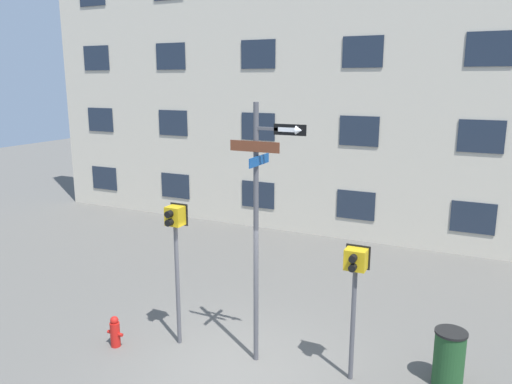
{
  "coord_description": "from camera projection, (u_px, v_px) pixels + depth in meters",
  "views": [
    {
      "loc": [
        3.74,
        -7.02,
        5.06
      ],
      "look_at": [
        0.15,
        0.49,
        3.18
      ],
      "focal_mm": 35.0,
      "sensor_mm": 36.0,
      "label": 1
    }
  ],
  "objects": [
    {
      "name": "ground_plane",
      "position": [
        236.0,
        371.0,
        8.87
      ],
      "size": [
        60.0,
        60.0,
        0.0
      ],
      "primitive_type": "plane",
      "color": "#595651"
    },
    {
      "name": "building_facade",
      "position": [
        365.0,
        52.0,
        15.04
      ],
      "size": [
        24.0,
        0.64,
        11.72
      ],
      "color": "beige",
      "rests_on": "ground_plane"
    },
    {
      "name": "street_sign_pole",
      "position": [
        260.0,
        217.0,
        8.6
      ],
      "size": [
        1.34,
        0.75,
        4.7
      ],
      "color": "#4C4C51",
      "rests_on": "ground_plane"
    },
    {
      "name": "pedestrian_signal_left",
      "position": [
        176.0,
        237.0,
        9.34
      ],
      "size": [
        0.37,
        0.4,
        2.8
      ],
      "color": "#4C4C51",
      "rests_on": "ground_plane"
    },
    {
      "name": "pedestrian_signal_right",
      "position": [
        355.0,
        276.0,
        8.22
      ],
      "size": [
        0.41,
        0.4,
        2.39
      ],
      "color": "#4C4C51",
      "rests_on": "ground_plane"
    },
    {
      "name": "fire_hydrant",
      "position": [
        115.0,
        332.0,
        9.62
      ],
      "size": [
        0.35,
        0.19,
        0.62
      ],
      "color": "red",
      "rests_on": "ground_plane"
    },
    {
      "name": "trash_bin",
      "position": [
        449.0,
        358.0,
        8.36
      ],
      "size": [
        0.54,
        0.54,
        0.99
      ],
      "color": "#1E4723",
      "rests_on": "ground_plane"
    }
  ]
}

